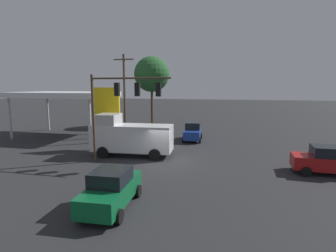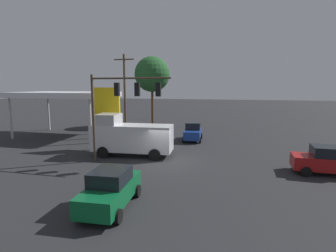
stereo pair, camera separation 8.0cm
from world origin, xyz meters
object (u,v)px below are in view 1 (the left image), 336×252
Objects in this scene: street_tree at (152,74)px; hatchback_crossing at (193,132)px; delivery_truck at (130,136)px; traffic_signal_assembly at (121,98)px; price_sign at (107,108)px; sedan_far at (111,189)px; utility_pole at (124,94)px; sedan_waiting at (327,160)px.

hatchback_crossing is at bearing 127.55° from street_tree.
delivery_truck is 0.67× the size of street_tree.
traffic_signal_assembly is 20.04m from street_tree.
hatchback_crossing is (-7.36, -5.65, -2.99)m from price_sign.
street_tree is (3.32, -19.59, 2.62)m from traffic_signal_assembly.
sedan_far is (-2.44, 7.18, -4.08)m from traffic_signal_assembly.
utility_pole reaches higher than hatchback_crossing.
delivery_truck is 1.54× the size of sedan_far.
street_tree is at bearing -170.52° from sedan_far.
delivery_truck reaches higher than hatchback_crossing.
delivery_truck is at bearing 146.86° from price_sign.
hatchback_crossing is (-4.20, -9.81, -4.09)m from traffic_signal_assembly.
hatchback_crossing is (-4.38, -7.60, -0.75)m from delivery_truck.
delivery_truck is at bearing 100.24° from street_tree.
price_sign is at bearing 96.53° from utility_pole.
traffic_signal_assembly is at bearing 91.50° from delivery_truck.
delivery_truck is 8.80m from hatchback_crossing.
hatchback_crossing reaches higher than sedan_waiting.
price_sign is 9.75m from hatchback_crossing.
sedan_far is 1.00× the size of sedan_waiting.
traffic_signal_assembly is 4.00m from delivery_truck.
traffic_signal_assembly is 1.52× the size of sedan_far.
delivery_truck is 1.78× the size of hatchback_crossing.
street_tree is (17.90, -18.90, 6.70)m from sedan_waiting.
hatchback_crossing is 0.87× the size of sedan_waiting.
sedan_far is (-2.62, 9.38, -0.74)m from delivery_truck.
utility_pole reaches higher than price_sign.
utility_pole is 2.13× the size of sedan_far.
street_tree is (5.76, -26.77, 6.70)m from sedan_far.
utility_pole is at bearing -162.72° from sedan_far.
price_sign is at bearing -8.41° from sedan_waiting.
sedan_far is at bearing 116.31° from price_sign.
utility_pole is 18.90m from sedan_far.
price_sign is 4.22m from delivery_truck.
traffic_signal_assembly is 11.43m from hatchback_crossing.
traffic_signal_assembly is at bearing -25.91° from hatchback_crossing.
sedan_waiting is at bearing 171.04° from delivery_truck.
sedan_far is (1.76, 16.99, 0.00)m from hatchback_crossing.
utility_pole reaches higher than sedan_waiting.
hatchback_crossing is 14.04m from street_tree.
utility_pole is 9.39m from delivery_truck.
traffic_signal_assembly reaches higher than price_sign.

